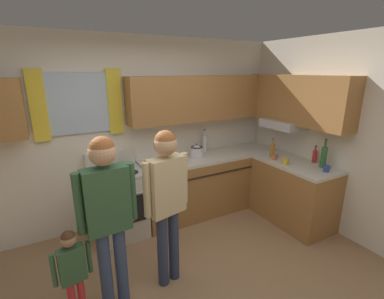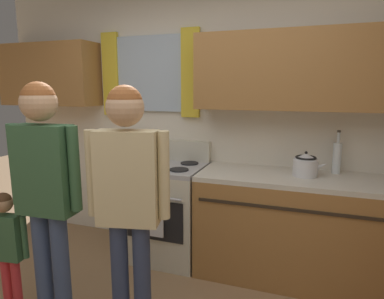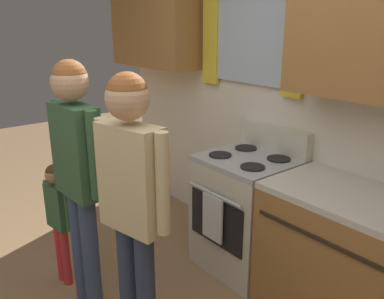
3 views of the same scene
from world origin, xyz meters
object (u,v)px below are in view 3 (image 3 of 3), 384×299
object	(u,v)px
adult_holding_child	(77,160)
small_child	(58,211)
stove_oven	(247,211)
adult_in_plaid	(132,189)

from	to	relation	value
adult_holding_child	small_child	world-z (taller)	adult_holding_child
stove_oven	small_child	xyz separation A→B (m)	(-0.67, -1.21, 0.11)
stove_oven	small_child	bearing A→B (deg)	-119.07
adult_holding_child	adult_in_plaid	distance (m)	0.57
stove_oven	adult_in_plaid	size ratio (longest dim) A/B	0.67
small_child	adult_in_plaid	bearing A→B (deg)	5.91
stove_oven	adult_holding_child	distance (m)	1.35
stove_oven	adult_in_plaid	xyz separation A→B (m)	(0.23, -1.12, 0.56)
stove_oven	adult_in_plaid	bearing A→B (deg)	-78.62
stove_oven	adult_holding_child	xyz separation A→B (m)	(-0.34, -1.17, 0.57)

